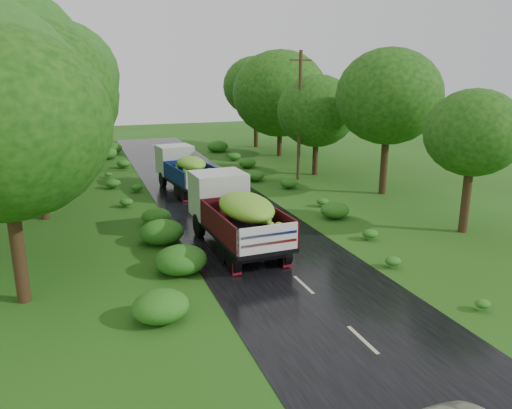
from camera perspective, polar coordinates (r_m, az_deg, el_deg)
name	(u,v)px	position (r m, az deg, el deg)	size (l,w,h in m)	color
ground	(363,340)	(15.11, 12.09, -14.92)	(120.00, 120.00, 0.00)	#224A10
road	(292,274)	(19.05, 4.17, -7.97)	(6.50, 80.00, 0.02)	black
road_lines	(282,265)	(19.89, 3.01, -6.88)	(0.12, 69.60, 0.00)	#BFB78C
truck_near	(234,210)	(21.45, -2.57, -0.64)	(2.75, 7.00, 2.90)	black
truck_far	(184,167)	(31.86, -8.20, 4.21)	(2.95, 6.48, 2.63)	black
utility_pole	(300,115)	(34.56, 5.00, 10.18)	(1.53, 0.26, 8.71)	#382616
trees_left	(23,85)	(33.39, -25.06, 12.28)	(7.21, 34.07, 10.14)	black
trees_right	(311,99)	(38.64, 6.29, 11.94)	(4.85, 31.74, 7.52)	black
shrubs	(225,206)	(26.95, -3.53, -0.18)	(11.90, 44.00, 0.70)	#186518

